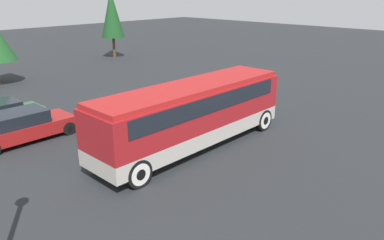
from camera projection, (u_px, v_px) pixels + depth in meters
The scene contains 5 objects.
ground_plane at pixel (192, 147), 17.05m from camera, with size 120.00×120.00×0.00m, color #26282B.
tour_bus at pixel (193, 110), 16.53m from camera, with size 9.97×2.51×2.93m.
parked_car_near at pixel (0, 116), 19.08m from camera, with size 4.09×1.88×1.43m.
parked_car_mid at pixel (23, 126), 17.60m from camera, with size 4.50×1.95×1.47m.
tree_center at pixel (112, 14), 37.77m from camera, with size 2.30×2.30×6.83m.
Camera 1 is at (-11.34, -10.82, 6.82)m, focal length 35.00 mm.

